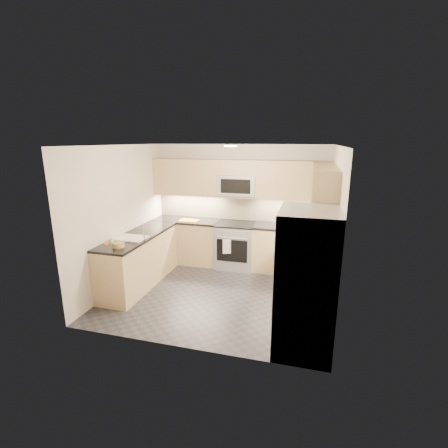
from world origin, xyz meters
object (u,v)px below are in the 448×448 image
microwave (238,185)px  cutting_board (189,220)px  refrigerator (306,281)px  fruit_basket (118,245)px  gas_range (236,246)px  utensil_bowl (306,225)px

microwave → cutting_board: size_ratio=2.00×
microwave → refrigerator: (1.45, -2.55, -0.80)m
fruit_basket → cutting_board: bearing=77.0°
refrigerator → microwave: bearing=119.6°
gas_range → microwave: bearing=90.0°
refrigerator → fruit_basket: bearing=171.3°
utensil_bowl → gas_range: bearing=176.1°
gas_range → refrigerator: 2.86m
utensil_bowl → cutting_board: (-2.38, 0.03, -0.07)m
microwave → fruit_basket: size_ratio=3.87×
gas_range → fruit_basket: (-1.44, -1.98, 0.52)m
microwave → cutting_board: 1.26m
refrigerator → utensil_bowl: 2.33m
cutting_board → microwave: bearing=10.7°
gas_range → refrigerator: refrigerator is taller
refrigerator → utensil_bowl: size_ratio=7.07×
refrigerator → fruit_basket: (-2.89, 0.44, 0.08)m
refrigerator → cutting_board: refrigerator is taller
cutting_board → fruit_basket: size_ratio=1.93×
gas_range → refrigerator: size_ratio=0.51×
utensil_bowl → fruit_basket: 3.40m
microwave → refrigerator: microwave is taller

